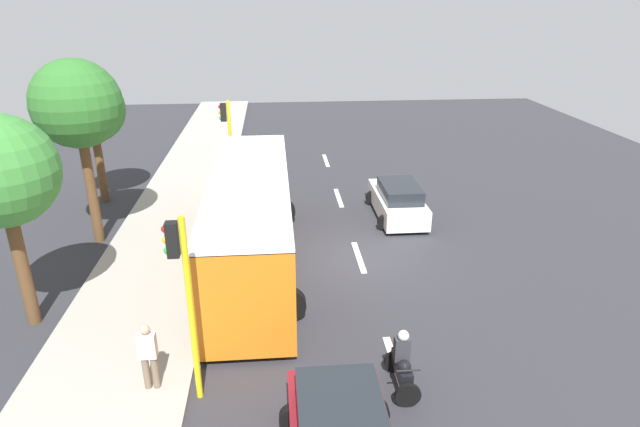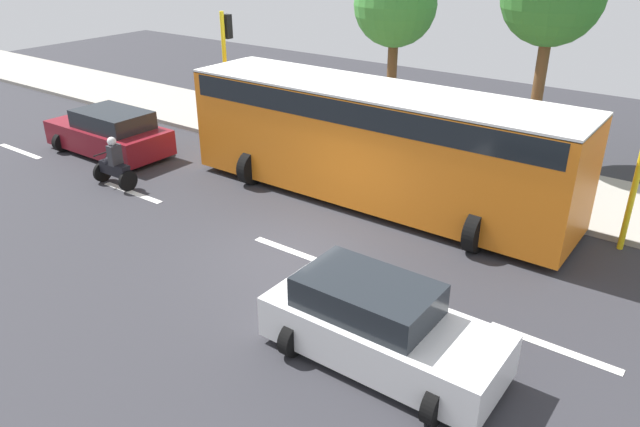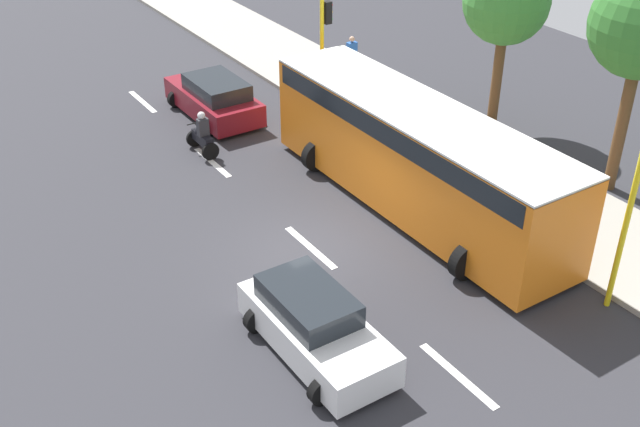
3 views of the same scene
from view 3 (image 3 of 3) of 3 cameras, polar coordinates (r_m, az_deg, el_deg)
ground_plane at (r=21.37m, az=-0.70°, el=-2.62°), size 40.00×60.00×0.10m
sidewalk at (r=25.20m, az=12.85°, el=2.55°), size 4.00×60.00×0.15m
lane_stripe_north at (r=17.65m, az=10.05°, el=-11.58°), size 0.20×2.40×0.01m
lane_stripe_mid at (r=21.33m, az=-0.70°, el=-2.49°), size 0.20×2.40×0.01m
lane_stripe_south at (r=25.90m, az=-7.87°, el=3.73°), size 0.20×2.40×0.01m
lane_stripe_far_south at (r=30.96m, az=-12.85°, el=7.98°), size 0.20×2.40×0.01m
car_white at (r=17.56m, az=-0.41°, el=-8.18°), size 2.15×4.21×1.52m
car_maroon at (r=28.97m, az=-7.74°, el=8.37°), size 2.35×4.45×1.52m
city_bus at (r=22.46m, az=7.02°, el=4.54°), size 3.20×11.00×3.16m
motorcycle at (r=26.27m, az=-8.62°, el=5.64°), size 0.60×1.30×1.53m
pedestrian_near_signal at (r=28.47m, az=2.26°, el=8.97°), size 0.40×0.24×1.69m
pedestrian_by_tree at (r=31.91m, az=2.33°, el=11.49°), size 0.40×0.24×1.69m
traffic_light_corner at (r=27.46m, az=0.31°, el=12.31°), size 0.49×0.24×4.50m
traffic_light_midblock at (r=19.07m, az=21.99°, el=0.85°), size 0.49×0.24×4.50m
street_tree_south at (r=27.50m, az=13.48°, el=14.79°), size 2.92×2.92×5.94m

